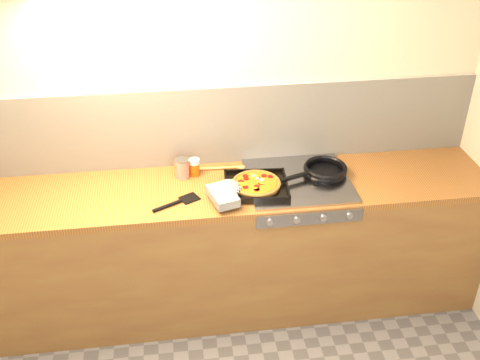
{
  "coord_description": "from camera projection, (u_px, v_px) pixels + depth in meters",
  "views": [
    {
      "loc": [
        -0.27,
        -1.64,
        2.67
      ],
      "look_at": [
        0.1,
        1.08,
        0.95
      ],
      "focal_mm": 42.0,
      "sensor_mm": 36.0,
      "label": 1
    }
  ],
  "objects": [
    {
      "name": "stovetop",
      "position": [
        298.0,
        180.0,
        3.32
      ],
      "size": [
        0.6,
        0.56,
        0.02
      ],
      "primitive_type": "cube",
      "color": "#9A9A9F",
      "rests_on": "counter_run"
    },
    {
      "name": "juice_glass",
      "position": [
        194.0,
        167.0,
        3.36
      ],
      "size": [
        0.07,
        0.07,
        0.11
      ],
      "color": "#D54F0C",
      "rests_on": "counter_run"
    },
    {
      "name": "frying_pan",
      "position": [
        324.0,
        170.0,
        3.36
      ],
      "size": [
        0.46,
        0.33,
        0.04
      ],
      "color": "black",
      "rests_on": "stovetop"
    },
    {
      "name": "black_spatula",
      "position": [
        177.0,
        203.0,
        3.12
      ],
      "size": [
        0.27,
        0.18,
        0.02
      ],
      "color": "black",
      "rests_on": "counter_run"
    },
    {
      "name": "pizza_on_tray",
      "position": [
        247.0,
        187.0,
        3.2
      ],
      "size": [
        0.49,
        0.41,
        0.06
      ],
      "color": "black",
      "rests_on": "stovetop"
    },
    {
      "name": "room_shell",
      "position": [
        217.0,
        126.0,
        3.38
      ],
      "size": [
        3.2,
        3.2,
        3.2
      ],
      "color": "white",
      "rests_on": "ground"
    },
    {
      "name": "wooden_spoon",
      "position": [
        227.0,
        168.0,
        3.44
      ],
      "size": [
        0.3,
        0.05,
        0.02
      ],
      "color": "#B1874B",
      "rests_on": "counter_run"
    },
    {
      "name": "tomato_can",
      "position": [
        182.0,
        168.0,
        3.33
      ],
      "size": [
        0.1,
        0.1,
        0.12
      ],
      "color": "#A1130C",
      "rests_on": "counter_run"
    },
    {
      "name": "counter_run",
      "position": [
        224.0,
        247.0,
        3.51
      ],
      "size": [
        3.2,
        0.62,
        0.9
      ],
      "color": "olive",
      "rests_on": "ground"
    }
  ]
}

